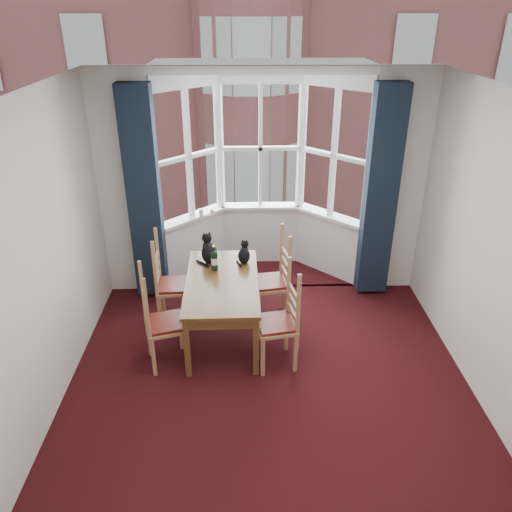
{
  "coord_description": "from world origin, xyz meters",
  "views": [
    {
      "loc": [
        -0.23,
        -3.59,
        3.4
      ],
      "look_at": [
        -0.11,
        1.05,
        1.05
      ],
      "focal_mm": 35.0,
      "sensor_mm": 36.0,
      "label": 1
    }
  ],
  "objects_px": {
    "candle_short": "(212,212)",
    "cat_left": "(209,251)",
    "wine_bottle": "(214,259)",
    "candle_tall": "(201,213)",
    "cat_right": "(244,254)",
    "dining_table": "(222,287)",
    "chair_left_far": "(167,287)",
    "chair_left_near": "(157,326)",
    "chair_right_far": "(277,283)",
    "chair_right_near": "(284,324)"
  },
  "relations": [
    {
      "from": "chair_right_near",
      "to": "wine_bottle",
      "type": "relative_size",
      "value": 3.07
    },
    {
      "from": "chair_left_near",
      "to": "candle_tall",
      "type": "xyz_separation_m",
      "value": [
        0.33,
        1.96,
        0.45
      ]
    },
    {
      "from": "candle_tall",
      "to": "dining_table",
      "type": "bearing_deg",
      "value": -77.55
    },
    {
      "from": "chair_left_near",
      "to": "wine_bottle",
      "type": "distance_m",
      "value": 1.0
    },
    {
      "from": "chair_left_far",
      "to": "cat_right",
      "type": "distance_m",
      "value": 0.98
    },
    {
      "from": "chair_right_near",
      "to": "candle_short",
      "type": "height_order",
      "value": "candle_short"
    },
    {
      "from": "chair_left_far",
      "to": "candle_tall",
      "type": "bearing_deg",
      "value": 74.08
    },
    {
      "from": "cat_left",
      "to": "candle_short",
      "type": "bearing_deg",
      "value": 91.11
    },
    {
      "from": "chair_left_near",
      "to": "candle_tall",
      "type": "height_order",
      "value": "candle_tall"
    },
    {
      "from": "wine_bottle",
      "to": "candle_tall",
      "type": "xyz_separation_m",
      "value": [
        -0.24,
        1.23,
        0.07
      ]
    },
    {
      "from": "cat_left",
      "to": "candle_short",
      "type": "xyz_separation_m",
      "value": [
        -0.02,
        1.06,
        0.06
      ]
    },
    {
      "from": "chair_right_far",
      "to": "cat_right",
      "type": "bearing_deg",
      "value": 171.86
    },
    {
      "from": "wine_bottle",
      "to": "chair_right_far",
      "type": "bearing_deg",
      "value": 9.54
    },
    {
      "from": "cat_right",
      "to": "candle_tall",
      "type": "xyz_separation_m",
      "value": [
        -0.57,
        1.05,
        0.1
      ]
    },
    {
      "from": "chair_right_near",
      "to": "cat_right",
      "type": "xyz_separation_m",
      "value": [
        -0.4,
        0.9,
        0.35
      ]
    },
    {
      "from": "chair_right_near",
      "to": "cat_left",
      "type": "xyz_separation_m",
      "value": [
        -0.81,
        0.93,
        0.38
      ]
    },
    {
      "from": "candle_short",
      "to": "cat_left",
      "type": "bearing_deg",
      "value": -88.89
    },
    {
      "from": "chair_right_far",
      "to": "candle_short",
      "type": "distance_m",
      "value": 1.47
    },
    {
      "from": "chair_right_far",
      "to": "chair_left_near",
      "type": "bearing_deg",
      "value": -146.4
    },
    {
      "from": "dining_table",
      "to": "cat_right",
      "type": "height_order",
      "value": "cat_right"
    },
    {
      "from": "cat_right",
      "to": "candle_tall",
      "type": "relative_size",
      "value": 2.65
    },
    {
      "from": "candle_short",
      "to": "wine_bottle",
      "type": "bearing_deg",
      "value": -85.86
    },
    {
      "from": "cat_left",
      "to": "cat_right",
      "type": "height_order",
      "value": "cat_left"
    },
    {
      "from": "cat_left",
      "to": "candle_short",
      "type": "height_order",
      "value": "cat_left"
    },
    {
      "from": "dining_table",
      "to": "chair_right_far",
      "type": "bearing_deg",
      "value": 30.06
    },
    {
      "from": "chair_left_near",
      "to": "chair_right_far",
      "type": "distance_m",
      "value": 1.54
    },
    {
      "from": "dining_table",
      "to": "chair_right_far",
      "type": "xyz_separation_m",
      "value": [
        0.63,
        0.37,
        -0.16
      ]
    },
    {
      "from": "dining_table",
      "to": "candle_tall",
      "type": "bearing_deg",
      "value": 102.45
    },
    {
      "from": "chair_right_far",
      "to": "cat_right",
      "type": "xyz_separation_m",
      "value": [
        -0.39,
        0.06,
        0.35
      ]
    },
    {
      "from": "chair_left_far",
      "to": "candle_tall",
      "type": "height_order",
      "value": "candle_tall"
    },
    {
      "from": "dining_table",
      "to": "candle_tall",
      "type": "relative_size",
      "value": 14.34
    },
    {
      "from": "chair_left_near",
      "to": "cat_right",
      "type": "xyz_separation_m",
      "value": [
        0.9,
        0.91,
        0.35
      ]
    },
    {
      "from": "chair_left_near",
      "to": "cat_left",
      "type": "bearing_deg",
      "value": 62.17
    },
    {
      "from": "cat_left",
      "to": "wine_bottle",
      "type": "distance_m",
      "value": 0.22
    },
    {
      "from": "chair_left_near",
      "to": "chair_left_far",
      "type": "bearing_deg",
      "value": 90.44
    },
    {
      "from": "wine_bottle",
      "to": "chair_left_far",
      "type": "bearing_deg",
      "value": 174.41
    },
    {
      "from": "cat_left",
      "to": "wine_bottle",
      "type": "relative_size",
      "value": 1.19
    },
    {
      "from": "candle_short",
      "to": "chair_left_near",
      "type": "bearing_deg",
      "value": -103.37
    },
    {
      "from": "cat_left",
      "to": "wine_bottle",
      "type": "height_order",
      "value": "cat_left"
    },
    {
      "from": "dining_table",
      "to": "chair_right_near",
      "type": "height_order",
      "value": "chair_right_near"
    },
    {
      "from": "dining_table",
      "to": "wine_bottle",
      "type": "height_order",
      "value": "wine_bottle"
    },
    {
      "from": "dining_table",
      "to": "candle_short",
      "type": "relative_size",
      "value": 17.05
    },
    {
      "from": "dining_table",
      "to": "chair_left_far",
      "type": "bearing_deg",
      "value": 155.57
    },
    {
      "from": "dining_table",
      "to": "wine_bottle",
      "type": "distance_m",
      "value": 0.34
    },
    {
      "from": "dining_table",
      "to": "wine_bottle",
      "type": "xyz_separation_m",
      "value": [
        -0.09,
        0.24,
        0.21
      ]
    },
    {
      "from": "dining_table",
      "to": "cat_right",
      "type": "distance_m",
      "value": 0.52
    },
    {
      "from": "chair_right_near",
      "to": "candle_short",
      "type": "xyz_separation_m",
      "value": [
        -0.83,
        1.99,
        0.44
      ]
    },
    {
      "from": "chair_left_far",
      "to": "chair_right_near",
      "type": "bearing_deg",
      "value": -31.0
    },
    {
      "from": "chair_left_near",
      "to": "chair_right_far",
      "type": "xyz_separation_m",
      "value": [
        1.28,
        0.85,
        0.0
      ]
    },
    {
      "from": "chair_left_near",
      "to": "candle_short",
      "type": "xyz_separation_m",
      "value": [
        0.47,
        1.99,
        0.44
      ]
    }
  ]
}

